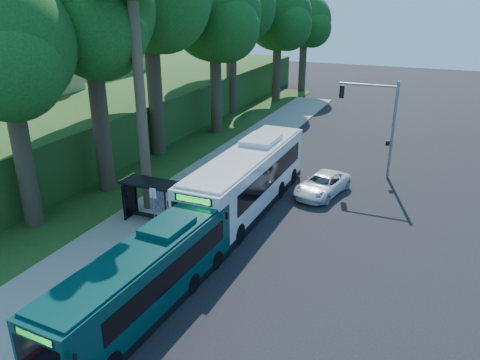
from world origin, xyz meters
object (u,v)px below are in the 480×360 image
at_px(bus_shelter, 147,192).
at_px(pickup, 322,185).
at_px(teal_bus, 146,276).
at_px(white_bus, 248,178).

distance_m(bus_shelter, pickup, 11.58).
xyz_separation_m(teal_bus, pickup, (3.74, 14.98, -0.91)).
bearing_deg(white_bus, pickup, 46.38).
distance_m(teal_bus, pickup, 15.46).
relative_size(white_bus, teal_bus, 1.22).
distance_m(bus_shelter, teal_bus, 8.49).
xyz_separation_m(bus_shelter, white_bus, (4.66, 4.01, 0.15)).
xyz_separation_m(white_bus, teal_bus, (0.00, -11.11, -0.36)).
distance_m(white_bus, teal_bus, 11.12).
distance_m(white_bus, pickup, 5.53).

